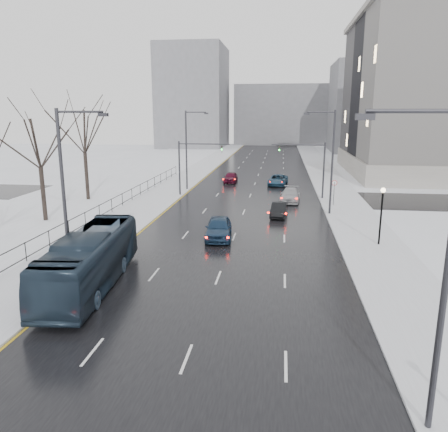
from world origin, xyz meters
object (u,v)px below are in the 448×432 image
at_px(sedan_right_cross, 278,180).
at_px(tree_park_e, 88,200).
at_px(streetlight_l_far, 188,146).
at_px(sedan_right_near, 279,210).
at_px(mast_signal_right, 314,164).
at_px(sedan_center_far, 231,177).
at_px(tree_park_d, 46,221).
at_px(streetlight_r_mid, 330,157).
at_px(bus, 91,260).
at_px(sedan_right_far, 290,195).
at_px(streetlight_r_near, 440,261).
at_px(lamppost_r_mid, 382,208).
at_px(no_uturn_sign, 334,185).
at_px(sedan_center_near, 219,228).
at_px(streetlight_l_near, 67,189).
at_px(mast_signal_left, 188,162).

bearing_deg(sedan_right_cross, tree_park_e, -142.08).
distance_m(streetlight_l_far, sedan_right_near, 18.50).
bearing_deg(mast_signal_right, sedan_center_far, 135.08).
height_order(tree_park_d, streetlight_r_mid, streetlight_r_mid).
relative_size(tree_park_d, sedan_right_near, 3.12).
distance_m(bus, sedan_right_cross, 38.82).
bearing_deg(bus, mast_signal_right, 57.55).
bearing_deg(sedan_right_far, sedan_center_far, 127.35).
relative_size(streetlight_r_near, sedan_center_far, 2.30).
xyz_separation_m(lamppost_r_mid, no_uturn_sign, (-1.80, 14.00, -0.64)).
bearing_deg(bus, streetlight_r_mid, 47.59).
distance_m(tree_park_e, sedan_center_far, 20.87).
height_order(sedan_right_near, sedan_right_far, sedan_right_far).
bearing_deg(sedan_center_near, bus, -124.20).
bearing_deg(lamppost_r_mid, no_uturn_sign, 97.33).
xyz_separation_m(streetlight_l_far, sedan_right_cross, (11.36, 5.23, -4.86)).
xyz_separation_m(tree_park_d, mast_signal_right, (25.13, 14.00, 4.11)).
bearing_deg(mast_signal_right, streetlight_l_far, 165.52).
xyz_separation_m(no_uturn_sign, sedan_center_far, (-12.70, 14.79, -1.52)).
relative_size(mast_signal_right, sedan_right_near, 1.62).
bearing_deg(no_uturn_sign, lamppost_r_mid, -82.67).
bearing_deg(streetlight_r_mid, sedan_center_far, 121.83).
bearing_deg(tree_park_d, lamppost_r_mid, -7.91).
xyz_separation_m(streetlight_l_near, bus, (1.17, -0.22, -3.99)).
bearing_deg(lamppost_r_mid, sedan_center_near, 178.10).
relative_size(mast_signal_right, sedan_right_cross, 1.26).
distance_m(no_uturn_sign, sedan_right_far, 5.16).
distance_m(sedan_right_cross, sedan_center_far, 6.87).
bearing_deg(mast_signal_right, streetlight_l_near, -118.96).
relative_size(mast_signal_left, bus, 0.57).
bearing_deg(streetlight_l_far, sedan_right_far, -25.01).
bearing_deg(streetlight_l_far, streetlight_l_near, -90.00).
height_order(tree_park_d, tree_park_e, tree_park_e).
relative_size(mast_signal_right, mast_signal_left, 1.00).
relative_size(streetlight_l_far, mast_signal_left, 1.54).
height_order(streetlight_l_near, lamppost_r_mid, streetlight_l_near).
height_order(streetlight_r_mid, sedan_right_far, streetlight_r_mid).
bearing_deg(tree_park_e, lamppost_r_mid, -25.62).
relative_size(bus, sedan_right_cross, 2.21).
bearing_deg(streetlight_l_near, bus, -10.55).
xyz_separation_m(tree_park_e, mast_signal_right, (25.53, 4.00, 4.11)).
bearing_deg(sedan_right_near, lamppost_r_mid, -43.69).
bearing_deg(sedan_right_cross, streetlight_l_far, -149.08).
distance_m(streetlight_r_mid, bus, 25.59).
xyz_separation_m(tree_park_e, sedan_right_near, (21.70, -5.49, 0.70)).
height_order(lamppost_r_mid, bus, lamppost_r_mid).
relative_size(mast_signal_left, sedan_right_near, 1.62).
height_order(lamppost_r_mid, sedan_right_near, lamppost_r_mid).
relative_size(tree_park_e, streetlight_l_far, 1.35).
bearing_deg(sedan_right_cross, tree_park_d, -125.92).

